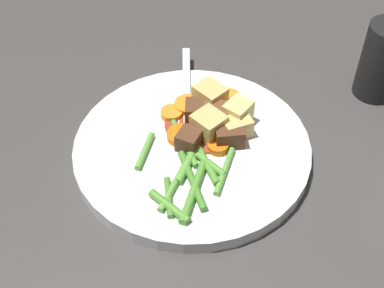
% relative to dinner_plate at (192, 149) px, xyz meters
% --- Properties ---
extents(ground_plane, '(3.00, 3.00, 0.00)m').
position_rel_dinner_plate_xyz_m(ground_plane, '(0.00, 0.00, -0.01)').
color(ground_plane, '#423F3D').
extents(dinner_plate, '(0.28, 0.28, 0.02)m').
position_rel_dinner_plate_xyz_m(dinner_plate, '(0.00, 0.00, 0.00)').
color(dinner_plate, white).
rests_on(dinner_plate, ground_plane).
extents(stew_sauce, '(0.10, 0.10, 0.00)m').
position_rel_dinner_plate_xyz_m(stew_sauce, '(0.04, 0.01, 0.01)').
color(stew_sauce, '#93381E').
rests_on(stew_sauce, dinner_plate).
extents(carrot_slice_0, '(0.04, 0.04, 0.01)m').
position_rel_dinner_plate_xyz_m(carrot_slice_0, '(0.08, 0.01, 0.01)').
color(carrot_slice_0, orange).
rests_on(carrot_slice_0, dinner_plate).
extents(carrot_slice_1, '(0.03, 0.03, 0.01)m').
position_rel_dinner_plate_xyz_m(carrot_slice_1, '(0.02, 0.05, 0.01)').
color(carrot_slice_1, orange).
rests_on(carrot_slice_1, dinner_plate).
extents(carrot_slice_2, '(0.04, 0.04, 0.01)m').
position_rel_dinner_plate_xyz_m(carrot_slice_2, '(0.07, -0.01, 0.01)').
color(carrot_slice_2, orange).
rests_on(carrot_slice_2, dinner_plate).
extents(carrot_slice_3, '(0.04, 0.04, 0.01)m').
position_rel_dinner_plate_xyz_m(carrot_slice_3, '(-0.00, 0.02, 0.01)').
color(carrot_slice_3, orange).
rests_on(carrot_slice_3, dinner_plate).
extents(carrot_slice_4, '(0.04, 0.04, 0.01)m').
position_rel_dinner_plate_xyz_m(carrot_slice_4, '(0.05, 0.04, 0.01)').
color(carrot_slice_4, orange).
rests_on(carrot_slice_4, dinner_plate).
extents(carrot_slice_5, '(0.03, 0.03, 0.01)m').
position_rel_dinner_plate_xyz_m(carrot_slice_5, '(0.01, -0.03, 0.01)').
color(carrot_slice_5, orange).
rests_on(carrot_slice_5, dinner_plate).
extents(potato_chunk_0, '(0.04, 0.04, 0.03)m').
position_rel_dinner_plate_xyz_m(potato_chunk_0, '(0.07, 0.02, 0.02)').
color(potato_chunk_0, '#DBBC6B').
rests_on(potato_chunk_0, dinner_plate).
extents(potato_chunk_1, '(0.03, 0.03, 0.03)m').
position_rel_dinner_plate_xyz_m(potato_chunk_1, '(0.06, -0.02, 0.02)').
color(potato_chunk_1, '#E5CC7A').
rests_on(potato_chunk_1, dinner_plate).
extents(potato_chunk_2, '(0.05, 0.05, 0.02)m').
position_rel_dinner_plate_xyz_m(potato_chunk_2, '(0.05, -0.03, 0.02)').
color(potato_chunk_2, '#DBBC6B').
rests_on(potato_chunk_2, dinner_plate).
extents(potato_chunk_3, '(0.04, 0.04, 0.03)m').
position_rel_dinner_plate_xyz_m(potato_chunk_3, '(0.02, -0.01, 0.02)').
color(potato_chunk_3, '#DBBC6B').
rests_on(potato_chunk_3, dinner_plate).
extents(meat_chunk_0, '(0.04, 0.04, 0.02)m').
position_rel_dinner_plate_xyz_m(meat_chunk_0, '(0.04, 0.02, 0.02)').
color(meat_chunk_0, '#56331E').
rests_on(meat_chunk_0, dinner_plate).
extents(meat_chunk_1, '(0.04, 0.04, 0.02)m').
position_rel_dinner_plate_xyz_m(meat_chunk_1, '(0.03, -0.03, 0.02)').
color(meat_chunk_1, '#56331E').
rests_on(meat_chunk_1, dinner_plate).
extents(meat_chunk_2, '(0.03, 0.04, 0.03)m').
position_rel_dinner_plate_xyz_m(meat_chunk_2, '(0.05, 0.00, 0.02)').
color(meat_chunk_2, brown).
rests_on(meat_chunk_2, dinner_plate).
extents(meat_chunk_3, '(0.03, 0.03, 0.02)m').
position_rel_dinner_plate_xyz_m(meat_chunk_3, '(-0.01, 0.00, 0.02)').
color(meat_chunk_3, '#56331E').
rests_on(meat_chunk_3, dinner_plate).
extents(green_bean_0, '(0.02, 0.08, 0.01)m').
position_rel_dinner_plate_xyz_m(green_bean_0, '(-0.01, -0.02, 0.01)').
color(green_bean_0, '#599E38').
rests_on(green_bean_0, dinner_plate).
extents(green_bean_1, '(0.04, 0.04, 0.01)m').
position_rel_dinner_plate_xyz_m(green_bean_1, '(-0.00, -0.00, 0.01)').
color(green_bean_1, '#4C8E33').
rests_on(green_bean_1, dinner_plate).
extents(green_bean_2, '(0.05, 0.03, 0.01)m').
position_rel_dinner_plate_xyz_m(green_bean_2, '(-0.04, 0.03, 0.01)').
color(green_bean_2, '#66AD42').
rests_on(green_bean_2, dinner_plate).
extents(green_bean_3, '(0.08, 0.04, 0.01)m').
position_rel_dinner_plate_xyz_m(green_bean_3, '(-0.06, -0.05, 0.01)').
color(green_bean_3, '#599E38').
rests_on(green_bean_3, dinner_plate).
extents(green_bean_4, '(0.05, 0.02, 0.01)m').
position_rel_dinner_plate_xyz_m(green_bean_4, '(-0.03, -0.02, 0.01)').
color(green_bean_4, '#66AD42').
rests_on(green_bean_4, dinner_plate).
extents(green_bean_5, '(0.04, 0.04, 0.01)m').
position_rel_dinner_plate_xyz_m(green_bean_5, '(-0.08, -0.03, 0.01)').
color(green_bean_5, '#4C8E33').
rests_on(green_bean_5, dinner_plate).
extents(green_bean_6, '(0.06, 0.02, 0.01)m').
position_rel_dinner_plate_xyz_m(green_bean_6, '(-0.07, -0.03, 0.01)').
color(green_bean_6, '#66AD42').
rests_on(green_bean_6, dinner_plate).
extents(green_bean_7, '(0.05, 0.07, 0.01)m').
position_rel_dinner_plate_xyz_m(green_bean_7, '(-0.01, 0.01, 0.01)').
color(green_bean_7, '#599E38').
rests_on(green_bean_7, dinner_plate).
extents(green_bean_8, '(0.07, 0.03, 0.01)m').
position_rel_dinner_plate_xyz_m(green_bean_8, '(-0.01, -0.06, 0.01)').
color(green_bean_8, '#66AD42').
rests_on(green_bean_8, dinner_plate).
extents(green_bean_9, '(0.04, 0.05, 0.01)m').
position_rel_dinner_plate_xyz_m(green_bean_9, '(-0.02, -0.04, 0.01)').
color(green_bean_9, '#599E38').
rests_on(green_bean_9, dinner_plate).
extents(green_bean_10, '(0.01, 0.06, 0.01)m').
position_rel_dinner_plate_xyz_m(green_bean_10, '(-0.09, -0.04, 0.01)').
color(green_bean_10, '#599E38').
rests_on(green_bean_10, dinner_plate).
extents(green_bean_11, '(0.06, 0.07, 0.01)m').
position_rel_dinner_plate_xyz_m(green_bean_11, '(-0.05, -0.04, 0.01)').
color(green_bean_11, '#4C8E33').
rests_on(green_bean_11, dinner_plate).
extents(fork, '(0.15, 0.12, 0.00)m').
position_rel_dinner_plate_xyz_m(fork, '(0.07, 0.06, 0.01)').
color(fork, silver).
rests_on(fork, dinner_plate).
extents(pepper_mill, '(0.06, 0.06, 0.10)m').
position_rel_dinner_plate_xyz_m(pepper_mill, '(0.24, -0.12, 0.04)').
color(pepper_mill, black).
rests_on(pepper_mill, ground_plane).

